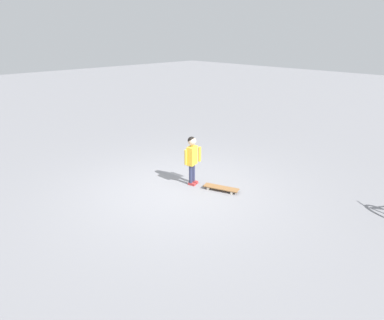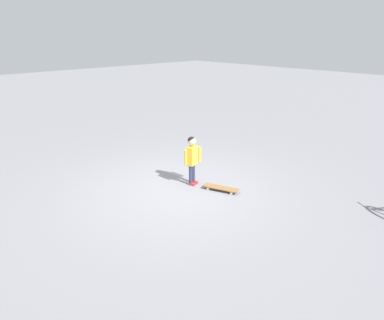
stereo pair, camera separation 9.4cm
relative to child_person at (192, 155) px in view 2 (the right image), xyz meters
The scene contains 3 objects.
ground_plane 0.80m from the child_person, 85.52° to the right, with size 50.00×50.00×0.00m, color gray.
child_person is the anchor object (origin of this frame).
skateboard 0.91m from the child_person, 16.51° to the left, with size 0.75×0.44×0.07m.
Camera 2 is at (4.78, -4.13, 3.06)m, focal length 31.59 mm.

